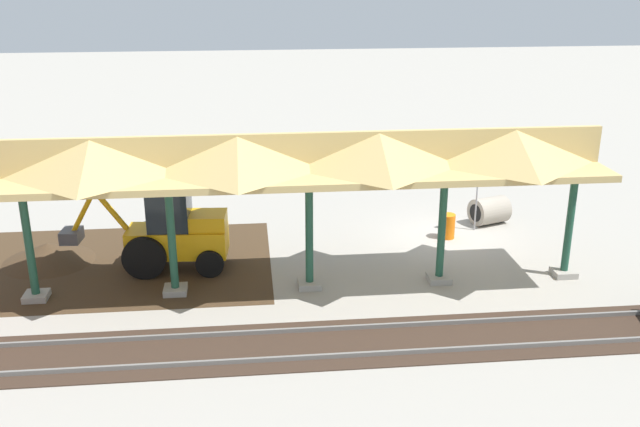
# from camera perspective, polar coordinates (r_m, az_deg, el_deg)

# --- Properties ---
(ground_plane) EXTENTS (120.00, 120.00, 0.00)m
(ground_plane) POSITION_cam_1_polar(r_m,az_deg,el_deg) (26.61, 10.13, -1.85)
(ground_plane) COLOR #9E998E
(dirt_work_zone) EXTENTS (10.44, 7.00, 0.01)m
(dirt_work_zone) POSITION_cam_1_polar(r_m,az_deg,el_deg) (24.81, -16.18, -3.94)
(dirt_work_zone) COLOR #42301E
(dirt_work_zone) RESTS_ON ground
(platform_canopy) EXTENTS (17.63, 3.20, 4.90)m
(platform_canopy) POSITION_cam_1_polar(r_m,az_deg,el_deg) (20.82, -0.90, 4.55)
(platform_canopy) COLOR #9E998E
(platform_canopy) RESTS_ON ground
(rail_tracks) EXTENTS (60.00, 2.58, 0.15)m
(rail_tracks) POSITION_cam_1_polar(r_m,az_deg,el_deg) (20.31, 15.73, -9.24)
(rail_tracks) COLOR slate
(rail_tracks) RESTS_ON ground
(stop_sign) EXTENTS (0.72, 0.30, 2.55)m
(stop_sign) POSITION_cam_1_polar(r_m,az_deg,el_deg) (26.92, 12.51, 2.39)
(stop_sign) COLOR gray
(stop_sign) RESTS_ON ground
(backhoe) EXTENTS (5.36, 1.88, 2.82)m
(backhoe) POSITION_cam_1_polar(r_m,az_deg,el_deg) (23.55, -11.72, -1.52)
(backhoe) COLOR orange
(backhoe) RESTS_ON ground
(dirt_mound) EXTENTS (6.14, 6.14, 1.29)m
(dirt_mound) POSITION_cam_1_polar(r_m,az_deg,el_deg) (25.80, -20.84, -3.57)
(dirt_mound) COLOR #42301E
(dirt_mound) RESTS_ON ground
(concrete_pipe) EXTENTS (1.61, 1.44, 1.04)m
(concrete_pipe) POSITION_cam_1_polar(r_m,az_deg,el_deg) (28.14, 13.39, 0.24)
(concrete_pipe) COLOR #9E9384
(concrete_pipe) RESTS_ON ground
(traffic_barrel) EXTENTS (0.56, 0.56, 0.90)m
(traffic_barrel) POSITION_cam_1_polar(r_m,az_deg,el_deg) (26.38, 10.14, -1.00)
(traffic_barrel) COLOR orange
(traffic_barrel) RESTS_ON ground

